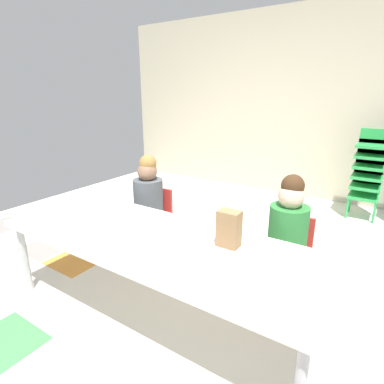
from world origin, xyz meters
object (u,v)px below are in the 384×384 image
seated_child_middle_seat (288,228)px  donut_powdered_loose (128,218)px  kid_chair_green_stack (368,170)px  paper_bag_brown (229,229)px  craft_table (157,243)px  paper_plate_near_edge (105,230)px  seated_child_near_camera (149,196)px  paper_plate_center_table (63,223)px  donut_powdered_on_plate (104,228)px

seated_child_middle_seat → donut_powdered_loose: size_ratio=8.95×
kid_chair_green_stack → paper_bag_brown: (-0.52, -2.56, 0.09)m
craft_table → paper_plate_near_edge: size_ratio=11.91×
seated_child_near_camera → paper_plate_near_edge: 0.76m
craft_table → paper_plate_center_table: (-0.68, -0.18, 0.04)m
paper_plate_center_table → paper_bag_brown: bearing=16.5°
craft_table → seated_child_near_camera: 0.85m
seated_child_middle_seat → paper_plate_near_edge: (-0.99, -0.73, 0.01)m
paper_plate_near_edge → seated_child_near_camera: bearing=108.4°
seated_child_near_camera → kid_chair_green_stack: 2.60m
paper_bag_brown → paper_plate_center_table: bearing=-163.5°
paper_plate_near_edge → donut_powdered_on_plate: bearing=0.0°
seated_child_middle_seat → paper_plate_center_table: bearing=-148.9°
seated_child_near_camera → kid_chair_green_stack: bearing=53.6°
seated_child_middle_seat → paper_bag_brown: bearing=-114.7°
paper_plate_center_table → donut_powdered_loose: donut_powdered_loose is taller
seated_child_middle_seat → paper_plate_center_table: (-1.33, -0.80, 0.01)m
craft_table → paper_bag_brown: paper_bag_brown is taller
seated_child_near_camera → seated_child_middle_seat: size_ratio=1.00×
seated_child_near_camera → paper_plate_near_edge: (0.24, -0.73, 0.01)m
paper_plate_near_edge → donut_powdered_on_plate: size_ratio=1.57×
seated_child_middle_seat → paper_plate_near_edge: bearing=-143.8°
seated_child_near_camera → seated_child_middle_seat: bearing=0.0°
paper_bag_brown → seated_child_middle_seat: bearing=65.3°
seated_child_near_camera → kid_chair_green_stack: (1.54, 2.09, 0.02)m
seated_child_near_camera → paper_bag_brown: seated_child_near_camera is taller
paper_bag_brown → donut_powdered_loose: bearing=-177.1°
paper_bag_brown → craft_table: bearing=-161.2°
craft_table → donut_powdered_loose: (-0.34, 0.11, 0.06)m
kid_chair_green_stack → donut_powdered_loose: (-1.29, -2.60, -0.00)m
paper_bag_brown → donut_powdered_loose: 0.78m
paper_plate_center_table → craft_table: bearing=15.1°
seated_child_middle_seat → paper_bag_brown: seated_child_middle_seat is taller
seated_child_near_camera → donut_powdered_loose: size_ratio=8.95×
seated_child_middle_seat → craft_table: bearing=-136.2°
craft_table → seated_child_middle_seat: 0.89m
donut_powdered_on_plate → paper_bag_brown: bearing=18.1°
seated_child_middle_seat → kid_chair_green_stack: kid_chair_green_stack is taller
seated_child_near_camera → paper_plate_near_edge: size_ratio=5.10×
kid_chair_green_stack → donut_powdered_on_plate: 3.10m
paper_plate_near_edge → paper_plate_center_table: bearing=-167.3°
craft_table → paper_plate_near_edge: 0.37m
craft_table → seated_child_middle_seat: (0.64, 0.62, 0.03)m
craft_table → paper_plate_near_edge: paper_plate_near_edge is taller
paper_plate_near_edge → paper_plate_center_table: 0.34m
seated_child_near_camera → kid_chair_green_stack: size_ratio=0.88×
paper_bag_brown → paper_plate_near_edge: size_ratio=1.22×
seated_child_middle_seat → donut_powdered_loose: seated_child_middle_seat is taller
paper_plate_near_edge → paper_plate_center_table: same height
seated_child_middle_seat → donut_powdered_on_plate: bearing=-143.8°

